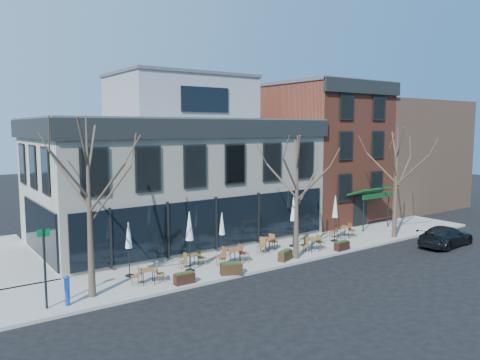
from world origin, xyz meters
TOP-DOWN VIEW (x-y plane):
  - ground at (0.00, 0.00)m, footprint 120.00×120.00m
  - sidewalk_front at (3.25, -2.15)m, footprint 33.50×4.70m
  - corner_building at (0.07, 5.07)m, footprint 18.39×10.39m
  - red_brick_building at (13.00, 4.98)m, footprint 8.20×11.78m
  - bg_building at (23.00, 6.00)m, footprint 12.00×12.00m
  - tree_corner at (-8.49, -3.20)m, footprint 3.93×3.98m
  - tree_mid at (3.01, -3.90)m, footprint 3.50×3.55m
  - tree_right at (12.01, -3.90)m, footprint 3.72×3.77m
  - sign_pole at (-10.50, -3.50)m, footprint 0.50×0.10m
  - parked_sedan at (13.11, -7.00)m, footprint 4.66×2.15m
  - call_box at (-9.70, -3.66)m, footprint 0.26×0.26m
  - cafe_set_0 at (-5.77, -3.07)m, footprint 1.67×0.82m
  - cafe_set_1 at (-2.68, -1.92)m, footprint 1.59×0.65m
  - cafe_set_2 at (-0.61, -2.73)m, footprint 1.97×0.85m
  - cafe_set_3 at (2.59, -1.79)m, footprint 1.90×1.03m
  - cafe_set_4 at (4.86, -3.30)m, footprint 1.80×0.77m
  - cafe_set_5 at (9.00, -2.00)m, footprint 1.88×1.14m
  - umbrella_0 at (-6.06, -1.47)m, footprint 0.44×0.44m
  - umbrella_1 at (-3.17, -2.52)m, footprint 0.51×0.51m
  - umbrella_2 at (-0.51, -1.51)m, footprint 0.43×0.43m
  - umbrella_3 at (4.68, -1.77)m, footprint 0.50×0.50m
  - umbrella_4 at (7.77, -2.39)m, footprint 0.49×0.49m
  - planter_0 at (-4.35, -4.09)m, footprint 1.02×0.44m
  - planter_1 at (-1.70, -4.20)m, footprint 1.20×0.83m
  - planter_2 at (2.24, -3.85)m, footprint 1.12×0.76m
  - planter_3 at (6.49, -4.20)m, footprint 1.04×0.46m

SIDE VIEW (x-z plane):
  - ground at x=0.00m, z-range 0.00..0.00m
  - sidewalk_front at x=3.25m, z-range 0.00..0.15m
  - planter_0 at x=-4.35m, z-range 0.15..0.71m
  - planter_3 at x=6.49m, z-range 0.15..0.72m
  - planter_2 at x=2.24m, z-range 0.15..0.73m
  - planter_1 at x=-1.70m, z-range 0.15..0.77m
  - cafe_set_1 at x=-2.68m, z-range 0.16..1.00m
  - cafe_set_0 at x=-5.77m, z-range 0.16..1.02m
  - cafe_set_4 at x=4.86m, z-range 0.16..1.10m
  - cafe_set_5 at x=9.00m, z-range 0.16..1.14m
  - cafe_set_3 at x=2.59m, z-range 0.16..1.14m
  - parked_sedan at x=13.11m, z-range 0.00..1.32m
  - cafe_set_2 at x=-0.61m, z-range 0.16..1.18m
  - call_box at x=-9.70m, z-range 0.19..1.51m
  - umbrella_2 at x=-0.51m, z-range 0.70..3.37m
  - sign_pole at x=-10.50m, z-range 0.37..3.77m
  - umbrella_0 at x=-6.06m, z-range 0.72..3.49m
  - umbrella_4 at x=7.77m, z-range 0.78..3.82m
  - umbrella_3 at x=4.68m, z-range 0.80..3.94m
  - umbrella_1 at x=-3.17m, z-range 0.80..3.96m
  - tree_mid at x=3.01m, z-range 0.27..7.31m
  - tree_right at x=12.01m, z-range 0.28..7.76m
  - tree_corner at x=-8.49m, z-range 0.29..8.21m
  - corner_building at x=0.07m, z-range -0.83..10.27m
  - bg_building at x=23.00m, z-range 0.00..10.00m
  - red_brick_building at x=13.00m, z-range 0.05..11.22m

